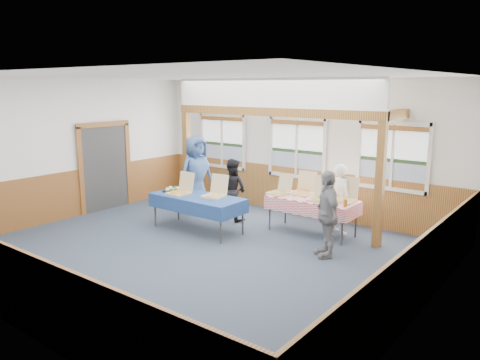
# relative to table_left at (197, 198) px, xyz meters

# --- Properties ---
(floor) EXTENTS (8.00, 8.00, 0.00)m
(floor) POSITION_rel_table_left_xyz_m (0.91, -0.95, -0.71)
(floor) COLOR #272E40
(floor) RESTS_ON ground
(ceiling) EXTENTS (8.00, 8.00, 0.00)m
(ceiling) POSITION_rel_table_left_xyz_m (0.91, -0.95, 2.49)
(ceiling) COLOR white
(ceiling) RESTS_ON wall_back
(wall_back) EXTENTS (8.00, 0.00, 8.00)m
(wall_back) POSITION_rel_table_left_xyz_m (0.91, 2.55, 0.89)
(wall_back) COLOR silver
(wall_back) RESTS_ON floor
(wall_front) EXTENTS (8.00, 0.00, 8.00)m
(wall_front) POSITION_rel_table_left_xyz_m (0.91, -4.45, 0.89)
(wall_front) COLOR silver
(wall_front) RESTS_ON floor
(wall_left) EXTENTS (0.00, 8.00, 8.00)m
(wall_left) POSITION_rel_table_left_xyz_m (-3.09, -0.95, 0.89)
(wall_left) COLOR silver
(wall_left) RESTS_ON floor
(wall_right) EXTENTS (0.00, 8.00, 8.00)m
(wall_right) POSITION_rel_table_left_xyz_m (4.91, -0.95, 0.89)
(wall_right) COLOR silver
(wall_right) RESTS_ON floor
(wainscot_back) EXTENTS (7.98, 0.05, 1.10)m
(wainscot_back) POSITION_rel_table_left_xyz_m (0.91, 2.52, -0.16)
(wainscot_back) COLOR brown
(wainscot_back) RESTS_ON floor
(wainscot_front) EXTENTS (7.98, 0.05, 1.10)m
(wainscot_front) POSITION_rel_table_left_xyz_m (0.91, -4.43, -0.16)
(wainscot_front) COLOR brown
(wainscot_front) RESTS_ON floor
(wainscot_left) EXTENTS (0.05, 6.98, 1.10)m
(wainscot_left) POSITION_rel_table_left_xyz_m (-3.06, -0.95, -0.16)
(wainscot_left) COLOR brown
(wainscot_left) RESTS_ON floor
(wainscot_right) EXTENTS (0.05, 6.98, 1.10)m
(wainscot_right) POSITION_rel_table_left_xyz_m (4.89, -0.95, -0.16)
(wainscot_right) COLOR brown
(wainscot_right) RESTS_ON floor
(cased_opening) EXTENTS (0.06, 1.30, 2.10)m
(cased_opening) POSITION_rel_table_left_xyz_m (-3.05, -0.05, 0.34)
(cased_opening) COLOR #313131
(cased_opening) RESTS_ON wall_left
(window_left) EXTENTS (1.56, 0.10, 1.46)m
(window_left) POSITION_rel_table_left_xyz_m (-1.39, 2.50, 0.97)
(window_left) COLOR silver
(window_left) RESTS_ON wall_back
(window_mid) EXTENTS (1.56, 0.10, 1.46)m
(window_mid) POSITION_rel_table_left_xyz_m (0.91, 2.50, 0.97)
(window_mid) COLOR silver
(window_mid) RESTS_ON wall_back
(window_right) EXTENTS (1.56, 0.10, 1.46)m
(window_right) POSITION_rel_table_left_xyz_m (3.21, 2.50, 0.97)
(window_right) COLOR silver
(window_right) RESTS_ON wall_back
(post_left) EXTENTS (0.15, 0.15, 2.40)m
(post_left) POSITION_rel_table_left_xyz_m (-1.59, 1.35, 0.49)
(post_left) COLOR #5C3B14
(post_left) RESTS_ON floor
(post_right) EXTENTS (0.15, 0.15, 2.40)m
(post_right) POSITION_rel_table_left_xyz_m (3.41, 1.35, 0.49)
(post_right) COLOR #5C3B14
(post_right) RESTS_ON floor
(cross_beam) EXTENTS (5.15, 0.18, 0.18)m
(cross_beam) POSITION_rel_table_left_xyz_m (0.91, 1.35, 1.78)
(cross_beam) COLOR #5C3B14
(cross_beam) RESTS_ON post_left
(table_left) EXTENTS (2.16, 1.22, 0.76)m
(table_left) POSITION_rel_table_left_xyz_m (0.00, 0.00, 0.00)
(table_left) COLOR #313131
(table_left) RESTS_ON floor
(table_right) EXTENTS (2.01, 1.28, 0.76)m
(table_right) POSITION_rel_table_left_xyz_m (2.01, 1.31, -0.00)
(table_right) COLOR #313131
(table_right) RESTS_ON floor
(pizza_box_a) EXTENTS (0.42, 0.51, 0.45)m
(pizza_box_a) POSITION_rel_table_left_xyz_m (-0.40, -0.11, 0.12)
(pizza_box_a) COLOR tan
(pizza_box_a) RESTS_ON table_left
(pizza_box_b) EXTENTS (0.48, 0.56, 0.45)m
(pizza_box_b) POSITION_rel_table_left_xyz_m (0.34, 0.16, 0.12)
(pizza_box_b) COLOR tan
(pizza_box_b) RESTS_ON table_left
(pizza_box_c) EXTENTS (0.46, 0.53, 0.42)m
(pizza_box_c) POSITION_rel_table_left_xyz_m (1.27, 1.21, 0.12)
(pizza_box_c) COLOR tan
(pizza_box_c) RESTS_ON table_right
(pizza_box_d) EXTENTS (0.45, 0.54, 0.47)m
(pizza_box_d) POSITION_rel_table_left_xyz_m (1.66, 1.50, 0.12)
(pizza_box_d) COLOR tan
(pizza_box_d) RESTS_ON table_right
(pizza_box_e) EXTENTS (0.52, 0.60, 0.47)m
(pizza_box_e) POSITION_rel_table_left_xyz_m (2.26, 1.23, 0.12)
(pizza_box_e) COLOR tan
(pizza_box_e) RESTS_ON table_right
(pizza_box_f) EXTENTS (0.47, 0.56, 0.47)m
(pizza_box_f) POSITION_rel_table_left_xyz_m (2.66, 1.45, 0.12)
(pizza_box_f) COLOR tan
(pizza_box_f) RESTS_ON table_right
(veggie_tray) EXTENTS (0.42, 0.42, 0.10)m
(veggie_tray) POSITION_rel_table_left_xyz_m (-0.75, -0.00, 0.08)
(veggie_tray) COLOR black
(veggie_tray) RESTS_ON table_left
(drink_glass) EXTENTS (0.07, 0.07, 0.15)m
(drink_glass) POSITION_rel_table_left_xyz_m (2.86, 1.06, 0.13)
(drink_glass) COLOR #9B6619
(drink_glass) RESTS_ON table_right
(woman_white) EXTENTS (0.63, 0.53, 1.47)m
(woman_white) POSITION_rel_table_left_xyz_m (2.46, 1.69, 0.03)
(woman_white) COLOR white
(woman_white) RESTS_ON floor
(woman_black) EXTENTS (0.74, 0.60, 1.42)m
(woman_black) POSITION_rel_table_left_xyz_m (0.07, 1.11, 0.01)
(woman_black) COLOR black
(woman_black) RESTS_ON floor
(man_blue) EXTENTS (0.76, 1.01, 1.88)m
(man_blue) POSITION_rel_table_left_xyz_m (-1.06, 1.12, 0.23)
(man_blue) COLOR #324E7E
(man_blue) RESTS_ON floor
(person_grey) EXTENTS (0.93, 0.92, 1.57)m
(person_grey) POSITION_rel_table_left_xyz_m (2.87, 0.30, 0.08)
(person_grey) COLOR gray
(person_grey) RESTS_ON floor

